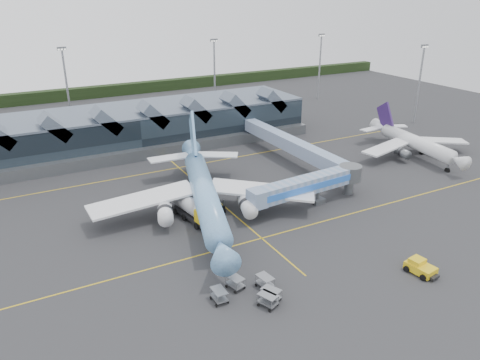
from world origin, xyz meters
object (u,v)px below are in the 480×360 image
jet_bridge (315,184)px  main_airliner (204,191)px  regional_jet (413,141)px  fuel_truck (191,208)px  pushback_tug (420,267)px

jet_bridge → main_airliner: bearing=158.0°
regional_jet → fuel_truck: bearing=-166.6°
pushback_tug → regional_jet: bearing=36.0°
jet_bridge → pushback_tug: (-0.38, -25.30, -3.23)m
pushback_tug → main_airliner: bearing=112.9°
main_airliner → pushback_tug: bearing=-41.7°
regional_jet → pushback_tug: (-37.50, -36.33, -2.54)m
regional_jet → pushback_tug: regional_jet is taller
main_airliner → fuel_truck: main_airliner is taller
jet_bridge → fuel_truck: 22.73m
main_airliner → regional_jet: size_ratio=1.44×
main_airliner → jet_bridge: bearing=-0.4°
fuel_truck → regional_jet: bearing=-3.5°
fuel_truck → pushback_tug: (21.64, -30.55, -1.19)m
main_airliner → jet_bridge: (19.26, -6.13, -0.25)m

